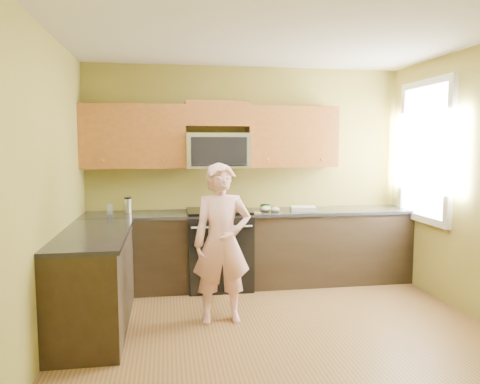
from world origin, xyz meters
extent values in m
plane|color=brown|center=(0.00, 0.00, 0.00)|extent=(4.00, 4.00, 0.00)
plane|color=white|center=(0.00, 0.00, 2.70)|extent=(4.00, 4.00, 0.00)
plane|color=olive|center=(0.00, 2.00, 1.35)|extent=(4.00, 0.00, 4.00)
plane|color=olive|center=(0.00, -2.00, 1.35)|extent=(4.00, 0.00, 4.00)
plane|color=olive|center=(-2.00, 0.00, 1.35)|extent=(0.00, 4.00, 4.00)
cube|color=black|center=(0.00, 1.70, 0.44)|extent=(4.00, 0.60, 0.88)
cube|color=black|center=(-1.70, 0.60, 0.44)|extent=(0.60, 1.60, 0.88)
cube|color=black|center=(0.00, 1.69, 0.90)|extent=(4.00, 0.62, 0.04)
cube|color=black|center=(-1.69, 0.60, 0.90)|extent=(0.62, 1.60, 0.04)
cube|color=brown|center=(-0.40, 1.83, 2.10)|extent=(0.76, 0.33, 0.30)
imported|color=#FB7E7D|center=(-0.49, 0.59, 0.78)|extent=(0.57, 0.38, 1.56)
cube|color=#B27F47|center=(0.02, 1.49, 0.93)|extent=(0.12, 0.12, 0.01)
ellipsoid|color=silver|center=(0.28, 1.59, 0.95)|extent=(0.14, 0.15, 0.06)
ellipsoid|color=silver|center=(0.17, 1.64, 0.95)|extent=(0.15, 0.16, 0.07)
cube|color=white|center=(0.65, 1.65, 0.95)|extent=(0.34, 0.30, 0.05)
cylinder|color=silver|center=(-1.68, 1.70, 0.98)|extent=(0.09, 0.09, 0.12)
camera|label=1|loc=(-1.01, -3.73, 1.73)|focal=34.12mm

